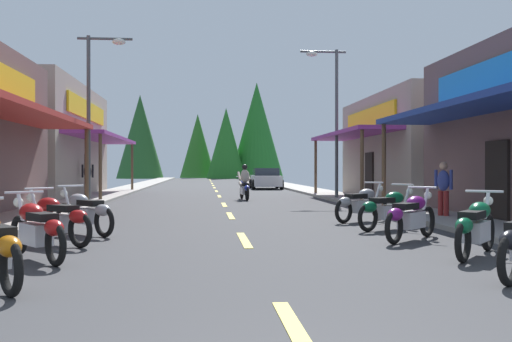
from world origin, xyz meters
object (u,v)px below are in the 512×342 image
motorcycle_parked_left_1 (37,228)px  rider_cruising_lead (244,185)px  motorcycle_parked_left_2 (56,218)px  motorcycle_parked_left_3 (84,212)px  pedestrian_by_shop (88,175)px  streetlamp_left (97,96)px  motorcycle_parked_right_3 (388,208)px  pedestrian_browsing (443,187)px  motorcycle_parked_right_4 (361,203)px  parked_car_curbside (266,179)px  motorcycle_parked_right_1 (476,226)px  motorcycle_parked_right_2 (411,215)px  streetlamp_right (330,103)px

motorcycle_parked_left_1 → rider_cruising_lead: size_ratio=0.84×
motorcycle_parked_left_2 → motorcycle_parked_left_3: bearing=-54.9°
motorcycle_parked_left_1 → pedestrian_by_shop: bearing=-27.0°
streetlamp_left → motorcycle_parked_right_3: size_ratio=3.45×
rider_cruising_lead → pedestrian_browsing: same height
motorcycle_parked_right_3 → motorcycle_parked_left_2: bearing=161.3°
streetlamp_left → motorcycle_parked_right_4: bearing=-41.0°
parked_car_curbside → motorcycle_parked_right_1: bearing=-178.5°
motorcycle_parked_right_1 → motorcycle_parked_right_4: 5.97m
parked_car_curbside → pedestrian_browsing: bearing=-173.2°
motorcycle_parked_right_3 → motorcycle_parked_left_2: size_ratio=1.10×
motorcycle_parked_right_2 → pedestrian_browsing: pedestrian_browsing is taller
motorcycle_parked_left_2 → parked_car_curbside: (6.89, 27.66, 0.20)m
motorcycle_parked_right_2 → motorcycle_parked_right_4: bearing=42.9°
motorcycle_parked_right_1 → pedestrian_by_shop: 21.26m
pedestrian_browsing → motorcycle_parked_right_2: bearing=-150.9°
motorcycle_parked_right_2 → pedestrian_by_shop: size_ratio=0.88×
streetlamp_left → motorcycle_parked_right_3: bearing=-47.8°
motorcycle_parked_right_4 → pedestrian_by_shop: (-9.54, 12.94, 0.57)m
pedestrian_by_shop → motorcycle_parked_left_1: bearing=14.3°
motorcycle_parked_left_1 → motorcycle_parked_right_3: bearing=-96.7°
streetlamp_left → parked_car_curbside: (8.13, 16.78, -3.39)m
motorcycle_parked_left_1 → parked_car_curbside: size_ratio=0.41×
streetlamp_left → parked_car_curbside: streetlamp_left is taller
motorcycle_parked_left_3 → parked_car_curbside: size_ratio=0.37×
rider_cruising_lead → parked_car_curbside: (2.39, 13.23, 0.03)m
motorcycle_parked_right_3 → pedestrian_by_shop: pedestrian_by_shop is taller
streetlamp_right → motorcycle_parked_right_2: 14.44m
streetlamp_right → pedestrian_by_shop: streetlamp_right is taller
motorcycle_parked_right_3 → pedestrian_browsing: size_ratio=1.16×
motorcycle_parked_left_2 → motorcycle_parked_right_1: bearing=-154.4°
motorcycle_parked_right_1 → pedestrian_by_shop: pedestrian_by_shop is taller
motorcycle_parked_right_2 → motorcycle_parked_right_4: size_ratio=0.89×
streetlamp_left → motorcycle_parked_right_1: (8.22, -12.96, -3.59)m
motorcycle_parked_right_2 → motorcycle_parked_left_2: size_ratio=0.96×
motorcycle_parked_left_2 → motorcycle_parked_left_1: bearing=137.5°
streetlamp_right → motorcycle_parked_right_2: bearing=-96.3°
motorcycle_parked_right_1 → motorcycle_parked_right_3: same height
streetlamp_left → pedestrian_by_shop: 6.83m
motorcycle_parked_right_3 → parked_car_curbside: 25.73m
motorcycle_parked_left_2 → motorcycle_parked_right_4: bearing=-108.1°
motorcycle_parked_left_2 → motorcycle_parked_left_3: size_ratio=1.02×
motorcycle_parked_right_4 → rider_cruising_lead: rider_cruising_lead is taller
streetlamp_left → parked_car_curbside: size_ratio=1.45×
streetlamp_right → rider_cruising_lead: bearing=170.9°
motorcycle_parked_right_2 → motorcycle_parked_right_3: bearing=38.9°
streetlamp_left → pedestrian_by_shop: streetlamp_left is taller
streetlamp_left → motorcycle_parked_right_4: streetlamp_left is taller
streetlamp_right → motorcycle_parked_left_1: size_ratio=3.66×
motorcycle_parked_left_1 → motorcycle_parked_left_3: same height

